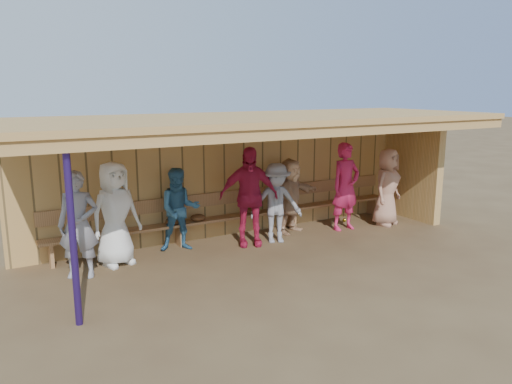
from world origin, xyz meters
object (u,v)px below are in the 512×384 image
player_e (276,203)px  player_d (249,197)px  player_c (180,210)px  player_f (291,196)px  bench (238,210)px  player_g (346,187)px  player_b (115,214)px  player_a (78,225)px  player_h (387,187)px

player_e → player_d: bearing=-171.2°
player_c → player_e: bearing=1.0°
player_c → player_f: 2.44m
bench → player_g: bearing=-18.1°
player_b → player_c: player_b is taller
player_b → player_c: (1.23, 0.21, -0.12)m
player_f → player_e: bearing=-166.2°
player_d → player_g: 2.31m
player_b → player_d: size_ratio=0.94×
player_a → player_e: 3.69m
player_f → player_g: size_ratio=0.84×
player_e → player_h: size_ratio=0.92×
player_c → player_g: bearing=8.7°
player_h → bench: bearing=145.4°
player_c → player_g: (3.57, -0.42, 0.16)m
player_b → player_g: (4.80, -0.21, 0.04)m
player_d → player_f: bearing=36.0°
player_a → player_f: (4.32, 0.48, -0.08)m
player_b → bench: player_b is taller
player_b → player_g: 4.80m
player_a → player_e: (3.69, 0.04, -0.08)m
player_a → bench: size_ratio=0.23×
player_e → player_c: bearing=-174.7°
player_e → player_g: size_ratio=0.84×
player_h → player_d: bearing=156.8°
player_f → player_g: bearing=-40.4°
player_d → player_b: bearing=-163.3°
player_b → player_h: 5.85m
player_b → player_c: size_ratio=1.15×
player_a → player_f: bearing=30.1°
player_f → player_h: bearing=-35.3°
player_d → player_f: size_ratio=1.22×
player_g → bench: size_ratio=0.25×
player_c → player_d: size_ratio=0.81×
player_f → player_h: size_ratio=0.92×
player_d → player_e: player_d is taller
player_d → player_f: player_d is taller
player_d → player_h: player_d is taller
player_d → player_e: (0.55, -0.10, -0.17)m
player_g → player_f: bearing=160.6°
player_b → player_d: player_d is taller
player_h → player_e: bearing=158.3°
player_g → bench: player_g is taller
player_g → bench: bearing=161.5°
player_c → player_d: (1.26, -0.36, 0.18)m
player_c → player_e: (1.81, -0.46, 0.01)m
player_b → player_g: player_g is taller
player_g → player_e: bearing=-178.8°
player_d → player_a: bearing=-157.3°
player_b → player_c: 1.25m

